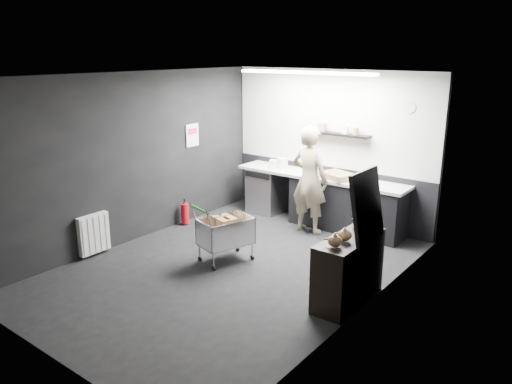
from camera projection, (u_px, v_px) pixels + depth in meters
The scene contains 22 objects.
floor at pixel (231, 268), 7.15m from camera, with size 5.50×5.50×0.00m, color black.
ceiling at pixel (228, 75), 6.40m from camera, with size 5.50×5.50×0.00m, color silver.
wall_back at pixel (330, 147), 8.87m from camera, with size 5.50×5.50×0.00m, color black.
wall_front at pixel (39, 234), 4.68m from camera, with size 5.50×5.50×0.00m, color black.
wall_left at pixel (134, 158), 7.95m from camera, with size 5.50×5.50×0.00m, color black.
wall_right at pixel (365, 204), 5.60m from camera, with size 5.50×5.50×0.00m, color black.
kitchen_wall_panel at pixel (331, 119), 8.71m from camera, with size 3.95×0.02×1.70m, color silver.
dado_panel at pixel (328, 193), 9.09m from camera, with size 3.95×0.02×1.00m, color black.
floating_shelf at pixel (337, 134), 8.58m from camera, with size 1.20×0.22×0.04m, color black.
wall_clock at pixel (410, 107), 7.80m from camera, with size 0.20×0.20×0.03m, color silver.
poster at pixel (192, 135), 8.87m from camera, with size 0.02×0.30×0.40m, color white.
poster_red_band at pixel (192, 131), 8.85m from camera, with size 0.01×0.22×0.10m, color red.
radiator at pixel (94, 234), 7.50m from camera, with size 0.10×0.50×0.60m, color silver.
ceiling_strip at pixel (305, 73), 7.82m from camera, with size 2.40×0.20×0.04m, color white.
prep_counter at pixel (325, 200), 8.78m from camera, with size 3.20×0.61×0.90m.
person at pixel (309, 180), 8.35m from camera, with size 0.67×0.44×1.83m, color beige.
shopping_cart at pixel (225, 234), 7.30m from camera, with size 0.70×0.95×0.89m.
sideboard at pixel (351, 261), 6.09m from camera, with size 0.48×1.12×1.69m.
fire_extinguisher at pixel (185, 213), 8.87m from camera, with size 0.14×0.14×0.46m.
cardboard_box at pixel (337, 176), 8.47m from camera, with size 0.53×0.40×0.11m, color #8A6A4A.
pink_tub at pixel (282, 163), 9.18m from camera, with size 0.20×0.20×0.20m, color silver.
white_container at pixel (275, 164), 9.23m from camera, with size 0.17×0.14×0.15m, color silver.
Camera 1 is at (4.29, -4.98, 3.03)m, focal length 35.00 mm.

